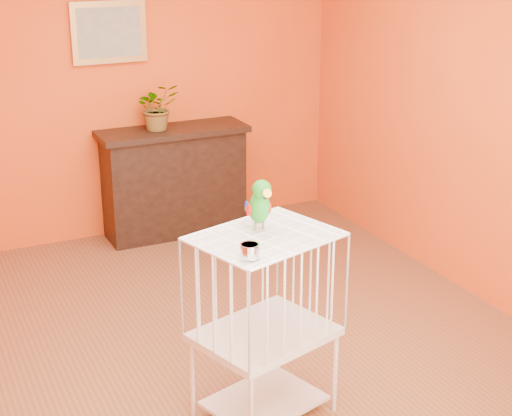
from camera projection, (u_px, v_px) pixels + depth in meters
ground at (219, 347)px, 5.05m from camera, size 4.50×4.50×0.00m
room_shell at (215, 106)px, 4.51m from camera, size 4.50×4.50×4.50m
console_cabinet at (174, 181)px, 6.79m from camera, size 1.27×0.46×0.95m
potted_plant at (158, 112)px, 6.53m from camera, size 0.36×0.40×0.31m
framed_picture at (109, 32)px, 6.34m from camera, size 0.62×0.04×0.50m
birdcage at (265, 325)px, 4.18m from camera, size 0.82×0.71×1.07m
feed_cup at (250, 251)px, 3.71m from camera, size 0.10×0.10×0.07m
parrot at (259, 204)px, 4.03m from camera, size 0.14×0.25×0.28m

